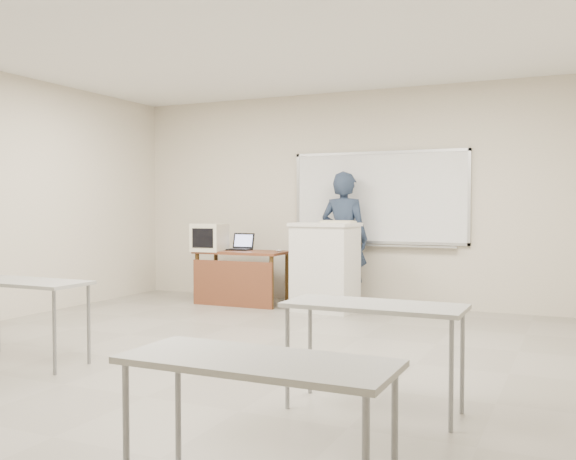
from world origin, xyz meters
The scene contains 10 objects.
floor centered at (0.00, 0.00, -0.01)m, with size 7.00×8.00×0.01m, color gray.
whiteboard centered at (0.30, 3.97, 1.48)m, with size 2.48×0.10×1.31m.
student_desks centered at (0.00, -1.35, 0.67)m, with size 4.40×2.20×0.73m.
instructor_desk centered at (-1.50, 3.19, 0.52)m, with size 1.28×0.64×0.75m.
podium centered at (-0.20, 3.20, 0.58)m, with size 0.82×0.60×1.16m.
crt_monitor centered at (-1.95, 3.18, 0.94)m, with size 0.42×0.47×0.40m.
laptop centered at (-1.60, 3.46, 0.81)m, with size 0.32×0.30×0.24m.
mouse centered at (-0.95, 3.35, 0.77)m, with size 0.09×0.06×0.03m, color #B3B4BC.
keyboard centered at (-0.05, 3.28, 1.18)m, with size 0.48×0.16×0.03m, color beige.
presenter centered at (-0.13, 3.75, 0.93)m, with size 0.68×0.45×1.86m, color black.
Camera 1 is at (2.86, -4.63, 1.39)m, focal length 40.00 mm.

